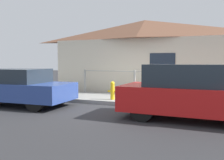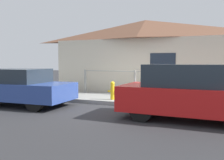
{
  "view_description": "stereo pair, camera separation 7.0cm",
  "coord_description": "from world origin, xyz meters",
  "px_view_note": "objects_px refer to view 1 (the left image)",
  "views": [
    {
      "loc": [
        3.04,
        -8.28,
        1.59
      ],
      "look_at": [
        -0.37,
        0.3,
        0.9
      ],
      "focal_mm": 40.0,
      "sensor_mm": 36.0,
      "label": 1
    },
    {
      "loc": [
        3.11,
        -8.25,
        1.59
      ],
      "look_at": [
        -0.37,
        0.3,
        0.9
      ],
      "focal_mm": 40.0,
      "sensor_mm": 36.0,
      "label": 2
    }
  ],
  "objects_px": {
    "car_right": "(190,93)",
    "potted_plant_near_hydrant": "(134,90)",
    "fire_hydrant": "(112,90)",
    "car_left": "(20,87)"
  },
  "relations": [
    {
      "from": "car_right",
      "to": "potted_plant_near_hydrant",
      "type": "relative_size",
      "value": 6.68
    },
    {
      "from": "fire_hydrant",
      "to": "potted_plant_near_hydrant",
      "type": "height_order",
      "value": "fire_hydrant"
    },
    {
      "from": "car_left",
      "to": "fire_hydrant",
      "type": "relative_size",
      "value": 5.43
    },
    {
      "from": "car_left",
      "to": "car_right",
      "type": "distance_m",
      "value": 5.85
    },
    {
      "from": "potted_plant_near_hydrant",
      "to": "car_right",
      "type": "bearing_deg",
      "value": -46.84
    },
    {
      "from": "car_right",
      "to": "potted_plant_near_hydrant",
      "type": "distance_m",
      "value": 3.45
    },
    {
      "from": "potted_plant_near_hydrant",
      "to": "car_left",
      "type": "bearing_deg",
      "value": -144.41
    },
    {
      "from": "fire_hydrant",
      "to": "car_right",
      "type": "bearing_deg",
      "value": -29.89
    },
    {
      "from": "potted_plant_near_hydrant",
      "to": "fire_hydrant",
      "type": "bearing_deg",
      "value": -125.83
    },
    {
      "from": "car_right",
      "to": "car_left",
      "type": "bearing_deg",
      "value": -178.55
    }
  ]
}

